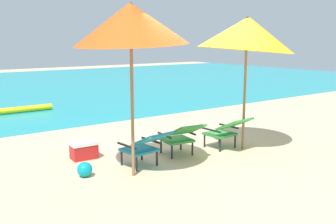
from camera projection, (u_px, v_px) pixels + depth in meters
ground_plane at (95, 120)px, 10.12m from camera, size 40.00×40.00×0.00m
ocean_band at (14, 88)px, 16.87m from camera, size 40.00×18.00×0.01m
swim_buoy at (25, 109)px, 11.19m from camera, size 1.60×0.18×0.18m
lounge_chair_left at (145, 145)px, 6.25m from camera, size 0.63×0.93×0.68m
lounge_chair_center at (181, 135)px, 6.86m from camera, size 0.63×0.93×0.68m
lounge_chair_right at (227, 129)px, 7.33m from camera, size 0.60×0.91×0.68m
beach_umbrella_left at (131, 24)px, 5.52m from camera, size 2.30×2.29×2.71m
beach_umbrella_right at (247, 34)px, 7.01m from camera, size 2.37×2.35×2.62m
beach_ball at (85, 169)px, 5.90m from camera, size 0.24×0.24×0.24m
cooler_box at (84, 150)px, 6.80m from camera, size 0.49×0.35×0.32m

